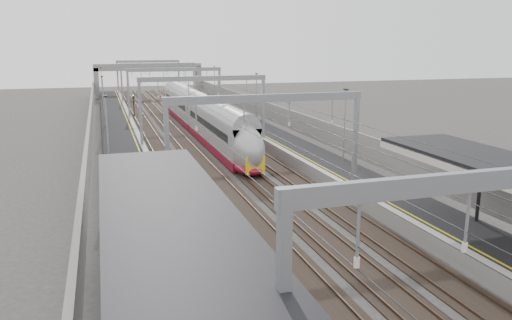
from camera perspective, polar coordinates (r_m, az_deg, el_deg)
platform_left at (r=53.52m, az=-14.93°, el=1.68°), size 4.00×120.00×1.00m
platform_right at (r=56.41m, az=1.52°, el=2.68°), size 4.00×120.00×1.00m
tracks at (r=54.48m, az=-6.48°, el=1.75°), size 11.40×140.00×0.20m
overhead_line at (r=60.14m, az=-7.84°, el=8.62°), size 13.00×140.00×6.60m
canopy_left at (r=12.01m, az=-6.52°, el=-14.20°), size 4.40×30.00×4.24m
overbridge at (r=108.12m, az=-12.19°, el=9.88°), size 22.00×2.20×6.90m
wall_left at (r=53.31m, az=-18.43°, el=2.61°), size 0.30×120.00×3.20m
wall_right at (r=57.32m, az=4.56°, el=3.92°), size 0.30×120.00×3.20m
train at (r=60.14m, az=-6.19°, el=4.68°), size 2.54×46.36×4.03m
signal_green at (r=78.13m, az=-13.82°, el=6.59°), size 0.32×0.32×3.48m
signal_red_near at (r=80.58m, az=-7.89°, el=7.03°), size 0.32×0.32×3.48m
signal_red_far at (r=75.57m, az=-5.53°, el=6.70°), size 0.32×0.32×3.48m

